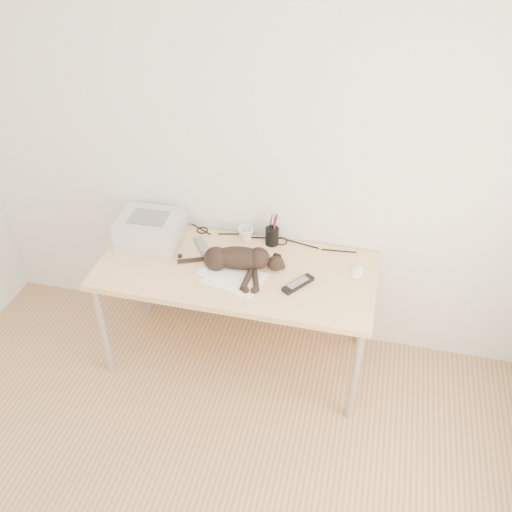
% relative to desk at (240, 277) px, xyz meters
% --- Properties ---
extents(wall_back, '(3.50, 0.00, 3.50)m').
position_rel_desk_xyz_m(wall_back, '(0.00, 0.27, 0.69)').
color(wall_back, white).
rests_on(wall_back, floor).
extents(desk, '(1.60, 0.70, 0.74)m').
position_rel_desk_xyz_m(desk, '(0.00, 0.00, 0.00)').
color(desk, '#E9B788').
rests_on(desk, floor).
extents(printer, '(0.38, 0.32, 0.17)m').
position_rel_desk_xyz_m(printer, '(-0.57, 0.06, 0.22)').
color(printer, silver).
rests_on(printer, desk).
extents(papers, '(0.42, 0.35, 0.01)m').
position_rel_desk_xyz_m(papers, '(0.00, -0.17, 0.14)').
color(papers, white).
rests_on(papers, desk).
extents(cat, '(0.63, 0.30, 0.14)m').
position_rel_desk_xyz_m(cat, '(-0.00, -0.08, 0.19)').
color(cat, black).
rests_on(cat, desk).
extents(mug, '(0.14, 0.14, 0.09)m').
position_rel_desk_xyz_m(mug, '(-0.01, 0.19, 0.18)').
color(mug, silver).
rests_on(mug, desk).
extents(pen_cup, '(0.08, 0.08, 0.21)m').
position_rel_desk_xyz_m(pen_cup, '(0.15, 0.19, 0.19)').
color(pen_cup, black).
rests_on(pen_cup, desk).
extents(remote_grey, '(0.15, 0.18, 0.02)m').
position_rel_desk_xyz_m(remote_grey, '(-0.25, 0.05, 0.14)').
color(remote_grey, slate).
rests_on(remote_grey, desk).
extents(remote_black, '(0.16, 0.20, 0.02)m').
position_rel_desk_xyz_m(remote_black, '(0.37, -0.16, 0.14)').
color(remote_black, black).
rests_on(remote_black, desk).
extents(mouse, '(0.08, 0.13, 0.04)m').
position_rel_desk_xyz_m(mouse, '(0.68, 0.03, 0.15)').
color(mouse, white).
rests_on(mouse, desk).
extents(cable_tangle, '(1.36, 0.08, 0.01)m').
position_rel_desk_xyz_m(cable_tangle, '(0.00, 0.22, 0.14)').
color(cable_tangle, black).
rests_on(cable_tangle, desk).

